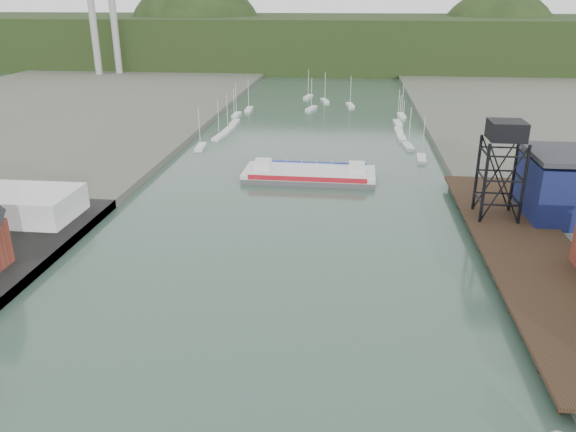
# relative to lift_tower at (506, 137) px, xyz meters

# --- Properties ---
(east_pier) EXTENTS (14.00, 70.00, 2.45)m
(east_pier) POSITION_rel_lift_tower_xyz_m (2.00, -13.00, -13.75)
(east_pier) COLOR black
(east_pier) RESTS_ON ground
(white_shed) EXTENTS (18.00, 12.00, 4.50)m
(white_shed) POSITION_rel_lift_tower_xyz_m (-79.00, -8.00, -11.80)
(white_shed) COLOR silver
(white_shed) RESTS_ON west_quay
(lift_tower) EXTENTS (6.50, 6.50, 16.00)m
(lift_tower) POSITION_rel_lift_tower_xyz_m (0.00, 0.00, 0.00)
(lift_tower) COLOR black
(lift_tower) RESTS_ON east_pier
(marina_sailboats) EXTENTS (57.71, 92.65, 0.90)m
(marina_sailboats) POSITION_rel_lift_tower_xyz_m (-34.92, 80.46, -15.30)
(marina_sailboats) COLOR silver
(marina_sailboats) RESTS_ON ground
(smokestacks) EXTENTS (11.20, 8.20, 60.00)m
(smokestacks) POSITION_rel_lift_tower_xyz_m (-141.00, 174.50, 14.35)
(smokestacks) COLOR #969691
(smokestacks) RESTS_ON ground
(distant_hills) EXTENTS (500.00, 120.00, 80.00)m
(distant_hills) POSITION_rel_lift_tower_xyz_m (-38.98, 243.35, -5.27)
(distant_hills) COLOR black
(distant_hills) RESTS_ON ground
(chain_ferry) EXTENTS (27.86, 11.70, 3.99)m
(chain_ferry) POSITION_rel_lift_tower_xyz_m (-32.89, 23.30, -14.50)
(chain_ferry) COLOR #49494C
(chain_ferry) RESTS_ON ground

